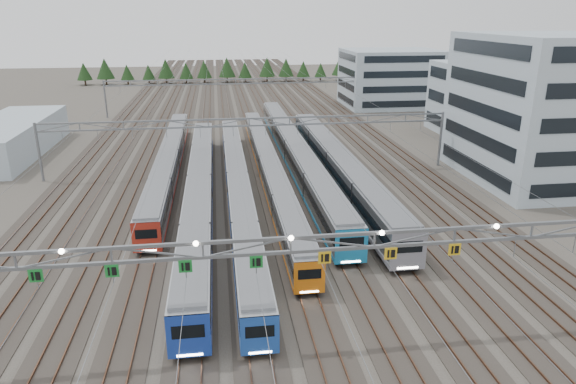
{
  "coord_description": "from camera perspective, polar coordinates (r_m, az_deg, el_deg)",
  "views": [
    {
      "loc": [
        -4.3,
        -29.84,
        21.45
      ],
      "look_at": [
        2.76,
        21.11,
        3.5
      ],
      "focal_mm": 32.0,
      "sensor_mm": 36.0,
      "label": 1
    }
  ],
  "objects": [
    {
      "name": "depot_bldg_north",
      "position": [
        129.74,
        11.31,
        12.32
      ],
      "size": [
        22.0,
        18.0,
        13.29
      ],
      "primitive_type": "cube",
      "color": "#ACC0CD",
      "rests_on": "ground"
    },
    {
      "name": "train_b",
      "position": [
        60.99,
        -9.78,
        0.44
      ],
      "size": [
        2.83,
        59.42,
        3.69
      ],
      "color": "black",
      "rests_on": "ground"
    },
    {
      "name": "train_d",
      "position": [
        69.63,
        -2.18,
        2.91
      ],
      "size": [
        2.53,
        63.22,
        3.29
      ],
      "color": "black",
      "rests_on": "ground"
    },
    {
      "name": "train_a",
      "position": [
        73.7,
        -13.04,
        3.43
      ],
      "size": [
        2.7,
        53.1,
        3.51
      ],
      "color": "black",
      "rests_on": "ground"
    },
    {
      "name": "track_bed",
      "position": [
        131.44,
        -6.03,
        10.4
      ],
      "size": [
        54.0,
        260.0,
        5.42
      ],
      "color": "#2D2823",
      "rests_on": "ground"
    },
    {
      "name": "train_c",
      "position": [
        62.47,
        -5.62,
        0.92
      ],
      "size": [
        2.56,
        63.03,
        3.33
      ],
      "color": "black",
      "rests_on": "ground"
    },
    {
      "name": "train_e",
      "position": [
        76.02,
        0.72,
        4.56
      ],
      "size": [
        2.97,
        66.74,
        3.88
      ],
      "color": "black",
      "rests_on": "ground"
    },
    {
      "name": "gantry_near",
      "position": [
        33.28,
        0.23,
        -6.33
      ],
      "size": [
        56.36,
        0.61,
        8.08
      ],
      "color": "slate",
      "rests_on": "ground"
    },
    {
      "name": "train_f",
      "position": [
        68.54,
        5.55,
        2.95
      ],
      "size": [
        3.19,
        52.99,
        4.16
      ],
      "color": "black",
      "rests_on": "ground"
    },
    {
      "name": "west_shed",
      "position": [
        93.58,
        -28.47,
        5.31
      ],
      "size": [
        10.0,
        30.0,
        5.26
      ],
      "primitive_type": "cube",
      "color": "#ACC0CD",
      "rests_on": "ground"
    },
    {
      "name": "treeline",
      "position": [
        172.41,
        -7.99,
        13.33
      ],
      "size": [
        87.5,
        5.6,
        7.02
      ],
      "color": "#332114",
      "rests_on": "ground"
    },
    {
      "name": "depot_bldg_mid",
      "position": [
        102.41,
        20.51,
        9.64
      ],
      "size": [
        14.0,
        16.0,
        12.98
      ],
      "primitive_type": "cube",
      "color": "#ACC0CD",
      "rests_on": "ground"
    },
    {
      "name": "ground",
      "position": [
        37.0,
        0.26,
        -16.19
      ],
      "size": [
        400.0,
        400.0,
        0.0
      ],
      "primitive_type": "plane",
      "color": "#47423A",
      "rests_on": "ground"
    },
    {
      "name": "gantry_mid",
      "position": [
        71.57,
        -4.31,
        7.03
      ],
      "size": [
        56.36,
        0.36,
        8.0
      ],
      "color": "slate",
      "rests_on": "ground"
    },
    {
      "name": "depot_bldg_south",
      "position": [
        76.42,
        26.58,
        8.25
      ],
      "size": [
        18.0,
        22.0,
        19.03
      ],
      "primitive_type": "cube",
      "color": "#ACC0CD",
      "rests_on": "ground"
    },
    {
      "name": "gantry_far",
      "position": [
        115.9,
        -5.82,
        11.67
      ],
      "size": [
        56.36,
        0.36,
        8.0
      ],
      "color": "slate",
      "rests_on": "ground"
    }
  ]
}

